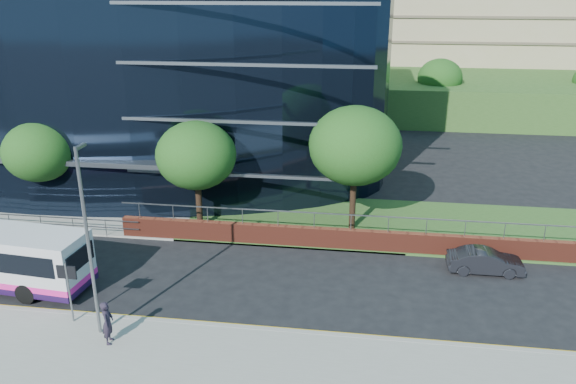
# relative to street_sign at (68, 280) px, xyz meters

# --- Properties ---
(ground) EXTENTS (200.00, 200.00, 0.00)m
(ground) POSITION_rel_street_sign_xyz_m (-4.50, 1.59, -2.15)
(ground) COLOR black
(ground) RESTS_ON ground
(far_forecourt) EXTENTS (50.00, 8.00, 0.10)m
(far_forecourt) POSITION_rel_street_sign_xyz_m (-10.50, 12.59, -2.10)
(far_forecourt) COLOR gray
(far_forecourt) RESTS_ON ground
(grass_verge) EXTENTS (36.00, 8.00, 0.12)m
(grass_verge) POSITION_rel_street_sign_xyz_m (19.50, 12.59, -2.09)
(grass_verge) COLOR #2D511E
(grass_verge) RESTS_ON ground
(glass_office) EXTENTS (44.00, 23.10, 16.00)m
(glass_office) POSITION_rel_street_sign_xyz_m (-8.50, 22.44, 5.85)
(glass_office) COLOR black
(glass_office) RESTS_ON ground
(retaining_wall) EXTENTS (34.00, 0.40, 2.11)m
(retaining_wall) POSITION_rel_street_sign_xyz_m (15.50, 8.89, -1.54)
(retaining_wall) COLOR maroon
(retaining_wall) RESTS_ON ground
(apartment_block) EXTENTS (60.00, 42.00, 30.00)m
(apartment_block) POSITION_rel_street_sign_xyz_m (27.50, 58.80, 8.96)
(apartment_block) COLOR #2D511E
(apartment_block) RESTS_ON ground
(street_sign) EXTENTS (0.85, 0.09, 2.80)m
(street_sign) POSITION_rel_street_sign_xyz_m (0.00, 0.00, 0.00)
(street_sign) COLOR slate
(street_sign) RESTS_ON pavement_near
(tree_far_b) EXTENTS (4.29, 4.29, 6.05)m
(tree_far_b) POSITION_rel_street_sign_xyz_m (-7.50, 11.09, 2.06)
(tree_far_b) COLOR black
(tree_far_b) RESTS_ON ground
(tree_far_c) EXTENTS (4.62, 4.62, 6.51)m
(tree_far_c) POSITION_rel_street_sign_xyz_m (2.50, 10.59, 2.39)
(tree_far_c) COLOR black
(tree_far_c) RESTS_ON ground
(tree_far_d) EXTENTS (5.28, 5.28, 7.44)m
(tree_far_d) POSITION_rel_street_sign_xyz_m (11.50, 11.59, 3.04)
(tree_far_d) COLOR black
(tree_far_d) RESTS_ON ground
(tree_dist_e) EXTENTS (4.62, 4.62, 6.51)m
(tree_dist_e) POSITION_rel_street_sign_xyz_m (19.50, 41.59, 2.39)
(tree_dist_e) COLOR black
(tree_dist_e) RESTS_ON ground
(streetlight_east) EXTENTS (0.15, 0.77, 8.00)m
(streetlight_east) POSITION_rel_street_sign_xyz_m (1.50, -0.59, 2.29)
(streetlight_east) COLOR slate
(streetlight_east) RESTS_ON pavement_near
(parked_car) EXTENTS (3.78, 1.36, 1.24)m
(parked_car) POSITION_rel_street_sign_xyz_m (18.35, 7.25, -1.53)
(parked_car) COLOR black
(parked_car) RESTS_ON ground
(pedestrian) EXTENTS (0.57, 0.75, 1.85)m
(pedestrian) POSITION_rel_street_sign_xyz_m (2.21, -1.23, -1.08)
(pedestrian) COLOR black
(pedestrian) RESTS_ON pavement_near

